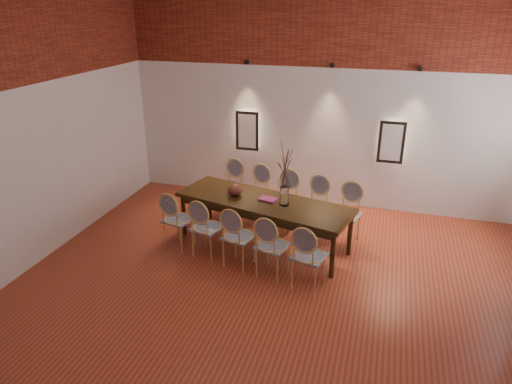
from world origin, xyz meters
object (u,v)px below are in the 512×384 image
(dining_table, at_px, (263,222))
(chair_near_d, at_px, (273,246))
(chair_near_a, at_px, (178,219))
(chair_far_e, at_px, (346,215))
(chair_near_c, at_px, (239,236))
(chair_far_a, at_px, (230,188))
(vase, at_px, (284,196))
(chair_near_e, at_px, (309,256))
(chair_far_d, at_px, (314,207))
(chair_near_b, at_px, (208,227))
(book, at_px, (268,199))
(bowl, at_px, (235,190))
(chair_far_b, at_px, (256,194))
(chair_far_c, at_px, (284,201))

(dining_table, distance_m, chair_near_d, 0.90)
(chair_near_a, distance_m, chair_near_d, 1.63)
(chair_far_e, bearing_deg, chair_near_a, 33.41)
(chair_near_d, height_order, chair_far_e, same)
(dining_table, height_order, chair_near_d, chair_near_d)
(chair_near_a, relative_size, chair_far_e, 1.00)
(chair_near_c, relative_size, chair_far_a, 1.00)
(chair_near_a, bearing_deg, vase, 26.51)
(chair_near_c, height_order, chair_near_d, same)
(chair_near_e, xyz_separation_m, chair_far_d, (-0.19, 1.52, 0.00))
(chair_near_b, bearing_deg, chair_far_d, 52.84)
(chair_near_a, relative_size, chair_near_e, 1.00)
(chair_near_b, height_order, chair_far_e, same)
(chair_near_d, bearing_deg, book, 122.88)
(chair_far_e, relative_size, vase, 3.13)
(chair_near_b, height_order, bowl, chair_near_b)
(dining_table, relative_size, book, 10.44)
(chair_near_b, relative_size, bowl, 3.92)
(chair_far_e, bearing_deg, vase, 44.24)
(chair_far_e, bearing_deg, chair_far_b, 0.00)
(chair_near_e, height_order, vase, vase)
(chair_near_e, relative_size, chair_far_e, 1.00)
(chair_far_e, distance_m, book, 1.27)
(chair_far_a, relative_size, vase, 3.13)
(chair_near_d, distance_m, vase, 0.86)
(chair_near_c, xyz_separation_m, chair_near_e, (1.06, -0.25, 0.00))
(chair_near_e, bearing_deg, bowl, 156.95)
(chair_near_d, distance_m, chair_far_a, 2.17)
(chair_far_c, distance_m, book, 0.74)
(chair_near_a, bearing_deg, chair_near_b, -0.00)
(dining_table, height_order, chair_near_c, chair_near_c)
(chair_near_b, xyz_separation_m, chair_far_c, (0.86, 1.27, 0.00))
(chair_near_d, bearing_deg, chair_near_e, -0.00)
(chair_near_c, height_order, vase, vase)
(chair_near_a, bearing_deg, dining_table, 33.41)
(bowl, bearing_deg, chair_far_a, 114.87)
(bowl, bearing_deg, chair_far_e, 12.62)
(chair_far_e, bearing_deg, chair_near_c, 52.84)
(book, bearing_deg, chair_far_b, 117.94)
(chair_near_d, height_order, chair_far_b, same)
(chair_near_e, distance_m, chair_far_c, 1.80)
(chair_near_c, bearing_deg, bowl, 125.78)
(chair_far_b, relative_size, vase, 3.13)
(chair_far_c, bearing_deg, bowl, 57.93)
(chair_far_d, relative_size, book, 3.62)
(chair_near_a, height_order, chair_far_b, same)
(chair_near_d, xyz_separation_m, chair_far_e, (0.86, 1.27, 0.00))
(chair_far_d, height_order, bowl, chair_far_d)
(chair_near_a, xyz_separation_m, chair_near_d, (1.58, -0.38, 0.00))
(chair_near_a, bearing_deg, chair_far_a, 90.00)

